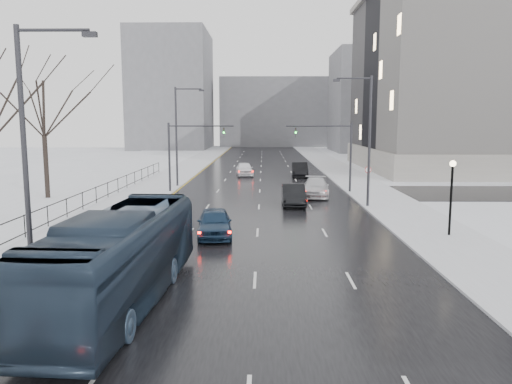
{
  "coord_description": "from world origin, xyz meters",
  "views": [
    {
      "loc": [
        0.35,
        1.89,
        6.6
      ],
      "look_at": [
        -0.09,
        30.86,
        2.5
      ],
      "focal_mm": 35.0,
      "sensor_mm": 36.0,
      "label": 1
    }
  ],
  "objects_px": {
    "tree_park_e": "(48,199)",
    "no_uturn_sign": "(368,173)",
    "bus": "(120,258)",
    "sedan_center_near": "(214,223)",
    "mast_signal_left": "(181,149)",
    "sedan_center_far": "(244,169)",
    "sedan_right_distant": "(300,170)",
    "sedan_right_near": "(293,195)",
    "streetlight_r_mid": "(367,135)",
    "streetlight_l_near": "(30,149)",
    "streetlight_l_far": "(179,131)",
    "lamppost_r_mid": "(452,187)",
    "sedan_right_far": "(316,187)",
    "mast_signal_right": "(339,149)"
  },
  "relations": [
    {
      "from": "mast_signal_right",
      "to": "sedan_right_far",
      "type": "xyz_separation_m",
      "value": [
        -2.36,
        -2.45,
        -3.26
      ]
    },
    {
      "from": "streetlight_r_mid",
      "to": "sedan_center_near",
      "type": "height_order",
      "value": "streetlight_r_mid"
    },
    {
      "from": "lamppost_r_mid",
      "to": "mast_signal_left",
      "type": "bearing_deg",
      "value": 135.52
    },
    {
      "from": "sedan_right_distant",
      "to": "sedan_right_far",
      "type": "bearing_deg",
      "value": -87.67
    },
    {
      "from": "tree_park_e",
      "to": "streetlight_l_near",
      "type": "height_order",
      "value": "streetlight_l_near"
    },
    {
      "from": "mast_signal_right",
      "to": "sedan_center_near",
      "type": "bearing_deg",
      "value": -118.37
    },
    {
      "from": "streetlight_r_mid",
      "to": "bus",
      "type": "xyz_separation_m",
      "value": [
        -12.97,
        -20.75,
        -3.88
      ]
    },
    {
      "from": "sedan_right_distant",
      "to": "sedan_right_near",
      "type": "bearing_deg",
      "value": -94.13
    },
    {
      "from": "sedan_right_near",
      "to": "mast_signal_right",
      "type": "bearing_deg",
      "value": 57.59
    },
    {
      "from": "sedan_right_far",
      "to": "sedan_center_far",
      "type": "bearing_deg",
      "value": 118.22
    },
    {
      "from": "mast_signal_left",
      "to": "sedan_center_far",
      "type": "xyz_separation_m",
      "value": [
        5.35,
        14.47,
        -3.24
      ]
    },
    {
      "from": "no_uturn_sign",
      "to": "sedan_right_distant",
      "type": "relative_size",
      "value": 0.52
    },
    {
      "from": "sedan_center_near",
      "to": "mast_signal_right",
      "type": "bearing_deg",
      "value": 56.0
    },
    {
      "from": "streetlight_l_far",
      "to": "mast_signal_right",
      "type": "height_order",
      "value": "streetlight_l_far"
    },
    {
      "from": "streetlight_l_near",
      "to": "streetlight_l_far",
      "type": "height_order",
      "value": "same"
    },
    {
      "from": "streetlight_l_near",
      "to": "lamppost_r_mid",
      "type": "relative_size",
      "value": 2.34
    },
    {
      "from": "streetlight_l_far",
      "to": "streetlight_r_mid",
      "type": "bearing_deg",
      "value": -36.3
    },
    {
      "from": "lamppost_r_mid",
      "to": "mast_signal_left",
      "type": "distance_m",
      "value": 25.71
    },
    {
      "from": "streetlight_l_far",
      "to": "no_uturn_sign",
      "type": "bearing_deg",
      "value": -24.73
    },
    {
      "from": "mast_signal_right",
      "to": "sedan_right_far",
      "type": "relative_size",
      "value": 1.17
    },
    {
      "from": "mast_signal_right",
      "to": "streetlight_r_mid",
      "type": "bearing_deg",
      "value": -84.0
    },
    {
      "from": "streetlight_l_near",
      "to": "sedan_right_far",
      "type": "xyz_separation_m",
      "value": [
        13.13,
        25.55,
        -4.77
      ]
    },
    {
      "from": "tree_park_e",
      "to": "no_uturn_sign",
      "type": "height_order",
      "value": "tree_park_e"
    },
    {
      "from": "streetlight_r_mid",
      "to": "no_uturn_sign",
      "type": "distance_m",
      "value": 5.3
    },
    {
      "from": "sedan_center_near",
      "to": "no_uturn_sign",
      "type": "bearing_deg",
      "value": 44.82
    },
    {
      "from": "sedan_right_near",
      "to": "streetlight_r_mid",
      "type": "bearing_deg",
      "value": -8.14
    },
    {
      "from": "tree_park_e",
      "to": "mast_signal_left",
      "type": "relative_size",
      "value": 2.08
    },
    {
      "from": "tree_park_e",
      "to": "sedan_right_near",
      "type": "height_order",
      "value": "tree_park_e"
    },
    {
      "from": "lamppost_r_mid",
      "to": "mast_signal_left",
      "type": "relative_size",
      "value": 0.66
    },
    {
      "from": "streetlight_l_near",
      "to": "no_uturn_sign",
      "type": "relative_size",
      "value": 3.7
    },
    {
      "from": "streetlight_l_near",
      "to": "sedan_center_near",
      "type": "bearing_deg",
      "value": 59.99
    },
    {
      "from": "mast_signal_left",
      "to": "sedan_right_distant",
      "type": "distance_m",
      "value": 18.3
    },
    {
      "from": "streetlight_r_mid",
      "to": "bus",
      "type": "relative_size",
      "value": 0.82
    },
    {
      "from": "streetlight_l_far",
      "to": "sedan_center_near",
      "type": "distance_m",
      "value": 23.33
    },
    {
      "from": "sedan_right_near",
      "to": "streetlight_l_far",
      "type": "bearing_deg",
      "value": 134.41
    },
    {
      "from": "no_uturn_sign",
      "to": "sedan_right_distant",
      "type": "bearing_deg",
      "value": 104.52
    },
    {
      "from": "mast_signal_right",
      "to": "sedan_right_distant",
      "type": "height_order",
      "value": "mast_signal_right"
    },
    {
      "from": "lamppost_r_mid",
      "to": "sedan_center_near",
      "type": "distance_m",
      "value": 13.62
    },
    {
      "from": "streetlight_r_mid",
      "to": "streetlight_l_near",
      "type": "height_order",
      "value": "same"
    },
    {
      "from": "mast_signal_right",
      "to": "sedan_center_near",
      "type": "distance_m",
      "value": 20.84
    },
    {
      "from": "sedan_center_far",
      "to": "sedan_center_near",
      "type": "bearing_deg",
      "value": -97.01
    },
    {
      "from": "bus",
      "to": "no_uturn_sign",
      "type": "bearing_deg",
      "value": 63.74
    },
    {
      "from": "streetlight_r_mid",
      "to": "sedan_right_distant",
      "type": "relative_size",
      "value": 1.92
    },
    {
      "from": "mast_signal_left",
      "to": "lamppost_r_mid",
      "type": "bearing_deg",
      "value": -44.48
    },
    {
      "from": "mast_signal_left",
      "to": "sedan_center_near",
      "type": "xyz_separation_m",
      "value": [
        4.87,
        -18.11,
        -3.25
      ]
    },
    {
      "from": "sedan_center_far",
      "to": "sedan_right_distant",
      "type": "height_order",
      "value": "sedan_right_distant"
    },
    {
      "from": "sedan_right_near",
      "to": "streetlight_l_near",
      "type": "bearing_deg",
      "value": -117.4
    },
    {
      "from": "mast_signal_right",
      "to": "mast_signal_left",
      "type": "relative_size",
      "value": 1.0
    },
    {
      "from": "bus",
      "to": "sedan_center_near",
      "type": "height_order",
      "value": "bus"
    },
    {
      "from": "bus",
      "to": "sedan_right_near",
      "type": "xyz_separation_m",
      "value": [
        7.52,
        21.56,
        -0.86
      ]
    }
  ]
}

